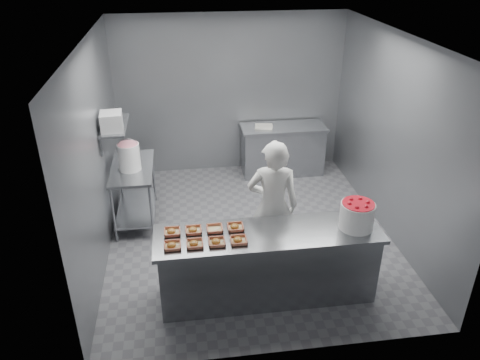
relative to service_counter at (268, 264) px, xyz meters
name	(u,v)px	position (x,y,z in m)	size (l,w,h in m)	color
floor	(249,233)	(0.00, 1.35, -0.45)	(4.50, 4.50, 0.00)	#4C4C51
ceiling	(252,38)	(0.00, 1.35, 2.35)	(4.50, 4.50, 0.00)	white
wall_back	(230,95)	(0.00, 3.60, 0.95)	(4.00, 0.04, 2.80)	slate
wall_left	(97,154)	(-2.00, 1.35, 0.95)	(0.04, 4.50, 2.80)	slate
wall_right	(392,137)	(2.00, 1.35, 0.95)	(0.04, 4.50, 2.80)	slate
service_counter	(268,264)	(0.00, 0.00, 0.00)	(2.60, 0.70, 0.90)	slate
prep_table	(134,185)	(-1.65, 1.95, 0.14)	(0.60, 1.20, 0.90)	slate
back_counter	(282,150)	(0.90, 3.25, 0.00)	(1.50, 0.60, 0.90)	slate
wall_shelf	(114,125)	(-1.82, 1.95, 1.10)	(0.35, 0.90, 0.03)	slate
tray_0	(172,245)	(-1.08, -0.13, 0.47)	(0.19, 0.18, 0.06)	tan
tray_1	(195,244)	(-0.84, -0.13, 0.47)	(0.19, 0.18, 0.06)	tan
tray_2	(217,242)	(-0.60, -0.13, 0.47)	(0.19, 0.18, 0.06)	tan
tray_3	(238,240)	(-0.36, -0.13, 0.47)	(0.19, 0.18, 0.06)	tan
tray_4	(172,232)	(-1.08, 0.13, 0.47)	(0.19, 0.18, 0.06)	tan
tray_5	(193,230)	(-0.84, 0.13, 0.47)	(0.19, 0.18, 0.06)	tan
tray_6	(215,229)	(-0.60, 0.13, 0.47)	(0.19, 0.18, 0.04)	tan
tray_7	(235,227)	(-0.36, 0.13, 0.47)	(0.19, 0.18, 0.06)	tan
worker	(273,206)	(0.17, 0.60, 0.43)	(0.64, 0.42, 1.77)	silver
strawberry_tub	(357,215)	(1.01, -0.03, 0.62)	(0.39, 0.39, 0.32)	white
glaze_bucket	(129,156)	(-1.66, 1.87, 0.65)	(0.33, 0.31, 0.48)	white
bucket_lid	(130,167)	(-1.67, 1.91, 0.46)	(0.33, 0.33, 0.03)	white
rag	(131,156)	(-1.69, 2.32, 0.46)	(0.14, 0.12, 0.02)	#CCB28C
appliance	(111,121)	(-1.82, 1.74, 1.23)	(0.28, 0.32, 0.24)	gray
paper_stack	(264,126)	(0.55, 3.25, 0.46)	(0.30, 0.22, 0.04)	silver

